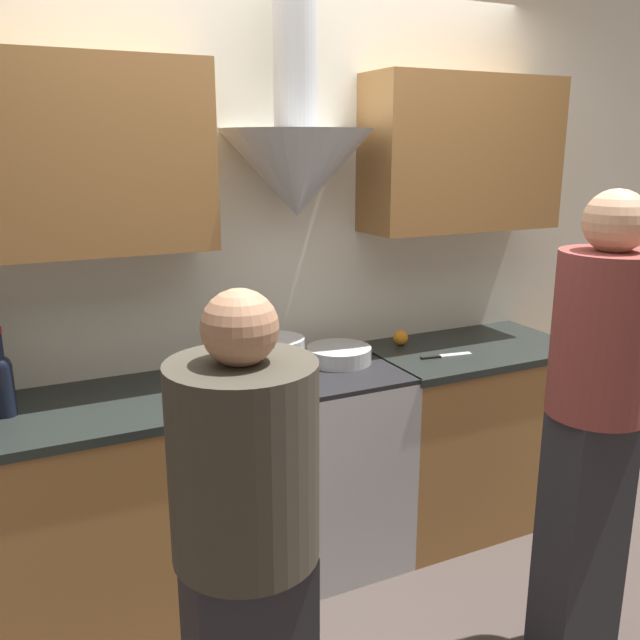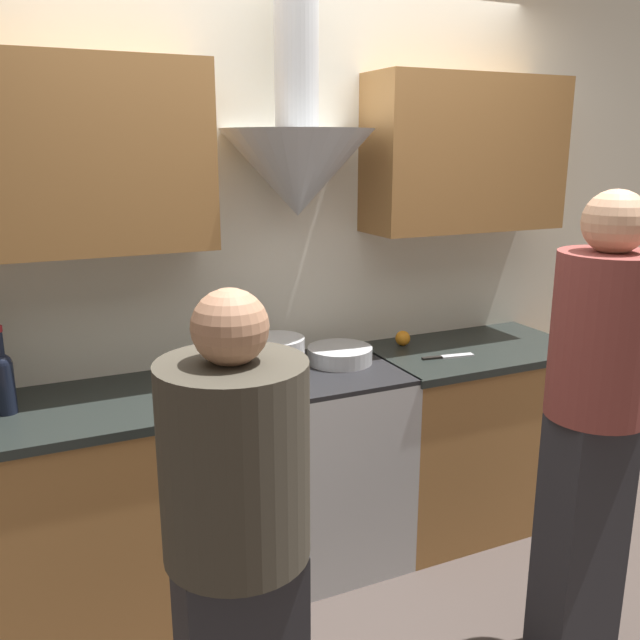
# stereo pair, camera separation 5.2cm
# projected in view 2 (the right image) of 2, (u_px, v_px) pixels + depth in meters

# --- Properties ---
(ground_plane) EXTENTS (12.00, 12.00, 0.00)m
(ground_plane) POSITION_uv_depth(u_px,v_px,m) (345.00, 601.00, 2.82)
(ground_plane) COLOR #423833
(wall_back) EXTENTS (8.40, 0.64, 2.60)m
(wall_back) POSITION_uv_depth(u_px,v_px,m) (275.00, 233.00, 2.97)
(wall_back) COLOR silver
(wall_back) RESTS_ON ground_plane
(counter_left) EXTENTS (1.28, 0.62, 0.90)m
(counter_left) POSITION_uv_depth(u_px,v_px,m) (72.00, 517.00, 2.60)
(counter_left) COLOR #9E6B38
(counter_left) RESTS_ON ground_plane
(counter_right) EXTENTS (0.99, 0.62, 0.90)m
(counter_right) POSITION_uv_depth(u_px,v_px,m) (469.00, 434.00, 3.36)
(counter_right) COLOR #9E6B38
(counter_right) RESTS_ON ground_plane
(stove_range) EXTENTS (0.75, 0.60, 0.90)m
(stove_range) POSITION_uv_depth(u_px,v_px,m) (310.00, 466.00, 3.01)
(stove_range) COLOR #B7BABC
(stove_range) RESTS_ON ground_plane
(wine_bottle_4) EXTENTS (0.07, 0.07, 0.33)m
(wine_bottle_4) POSITION_uv_depth(u_px,v_px,m) (4.00, 379.00, 2.41)
(wine_bottle_4) COLOR black
(wine_bottle_4) RESTS_ON counter_left
(stock_pot) EXTENTS (0.24, 0.24, 0.18)m
(stock_pot) POSITION_uv_depth(u_px,v_px,m) (276.00, 359.00, 2.78)
(stock_pot) COLOR #B7BABC
(stock_pot) RESTS_ON stove_range
(mixing_bowl) EXTENTS (0.29, 0.29, 0.07)m
(mixing_bowl) POSITION_uv_depth(u_px,v_px,m) (340.00, 355.00, 3.01)
(mixing_bowl) COLOR #B7BABC
(mixing_bowl) RESTS_ON stove_range
(orange_fruit) EXTENTS (0.07, 0.07, 0.07)m
(orange_fruit) POSITION_uv_depth(u_px,v_px,m) (403.00, 338.00, 3.26)
(orange_fruit) COLOR orange
(orange_fruit) RESTS_ON counter_right
(chefs_knife) EXTENTS (0.25, 0.06, 0.01)m
(chefs_knife) POSITION_uv_depth(u_px,v_px,m) (448.00, 357.00, 3.08)
(chefs_knife) COLOR silver
(chefs_knife) RESTS_ON counter_right
(person_foreground_left) EXTENTS (0.37, 0.37, 1.53)m
(person_foreground_left) POSITION_uv_depth(u_px,v_px,m) (238.00, 558.00, 1.71)
(person_foreground_left) COLOR #28282D
(person_foreground_left) RESTS_ON ground_plane
(person_foreground_right) EXTENTS (0.34, 0.34, 1.71)m
(person_foreground_right) POSITION_uv_depth(u_px,v_px,m) (594.00, 416.00, 2.30)
(person_foreground_right) COLOR #28282D
(person_foreground_right) RESTS_ON ground_plane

